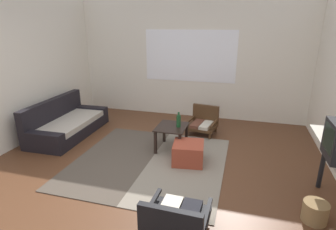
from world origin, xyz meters
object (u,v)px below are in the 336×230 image
(armchair_striped_foreground, at_px, (176,219))
(glass_bottle, at_px, (179,121))
(armchair_by_window, at_px, (203,121))
(coffee_table, at_px, (172,131))
(wicker_basket, at_px, (315,212))
(couch, at_px, (66,124))
(ottoman_orange, at_px, (188,153))

(armchair_striped_foreground, bearing_deg, glass_bottle, 103.03)
(armchair_by_window, bearing_deg, glass_bottle, -107.47)
(armchair_by_window, xyz_separation_m, glass_bottle, (-0.29, -0.92, 0.30))
(armchair_by_window, height_order, glass_bottle, glass_bottle)
(coffee_table, xyz_separation_m, wicker_basket, (2.02, -1.34, -0.22))
(armchair_striped_foreground, height_order, wicker_basket, armchair_striped_foreground)
(couch, height_order, coffee_table, couch)
(coffee_table, height_order, glass_bottle, glass_bottle)
(ottoman_orange, bearing_deg, wicker_basket, -29.92)
(armchair_striped_foreground, bearing_deg, armchair_by_window, 93.42)
(coffee_table, distance_m, wicker_basket, 2.43)
(coffee_table, bearing_deg, armchair_by_window, 66.32)
(couch, height_order, ottoman_orange, couch)
(couch, xyz_separation_m, armchair_striped_foreground, (2.77, -2.08, 0.01))
(armchair_by_window, relative_size, ottoman_orange, 1.30)
(coffee_table, height_order, armchair_by_window, armchair_by_window)
(glass_bottle, bearing_deg, armchair_striped_foreground, -76.97)
(armchair_by_window, distance_m, glass_bottle, 1.01)
(armchair_by_window, distance_m, wicker_basket, 2.79)
(couch, bearing_deg, armchair_striped_foreground, -36.92)
(armchair_by_window, bearing_deg, coffee_table, -113.68)
(ottoman_orange, bearing_deg, couch, 169.15)
(coffee_table, relative_size, armchair_by_window, 0.96)
(armchair_striped_foreground, distance_m, glass_bottle, 2.08)
(couch, height_order, armchair_by_window, couch)
(coffee_table, xyz_separation_m, armchair_striped_foreground, (0.58, -1.99, -0.12))
(couch, relative_size, armchair_by_window, 2.91)
(glass_bottle, bearing_deg, coffee_table, -173.32)
(couch, distance_m, armchair_by_window, 2.73)
(coffee_table, bearing_deg, couch, 177.58)
(coffee_table, bearing_deg, wicker_basket, -33.62)
(couch, height_order, wicker_basket, couch)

